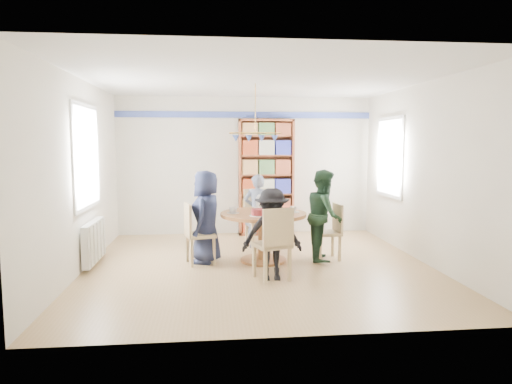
{
  "coord_description": "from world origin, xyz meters",
  "views": [
    {
      "loc": [
        -0.71,
        -6.52,
        1.8
      ],
      "look_at": [
        0.0,
        0.4,
        1.05
      ],
      "focal_mm": 32.0,
      "sensor_mm": 36.0,
      "label": 1
    }
  ],
  "objects": [
    {
      "name": "tableware",
      "position": [
        0.07,
        0.28,
        0.81
      ],
      "size": [
        1.11,
        1.11,
        0.29
      ],
      "color": "white",
      "rests_on": "dining_table"
    },
    {
      "name": "ground",
      "position": [
        0.0,
        0.0,
        0.0
      ],
      "size": [
        5.0,
        5.0,
        0.0
      ],
      "primitive_type": "plane",
      "color": "tan"
    },
    {
      "name": "bookshelf",
      "position": [
        0.4,
        2.34,
        1.11
      ],
      "size": [
        1.08,
        0.32,
        2.26
      ],
      "color": "brown",
      "rests_on": "ground"
    },
    {
      "name": "room_shell",
      "position": [
        -0.26,
        0.87,
        1.65
      ],
      "size": [
        5.0,
        5.0,
        5.0
      ],
      "color": "white",
      "rests_on": "ground"
    },
    {
      "name": "dining_table",
      "position": [
        0.1,
        0.25,
        0.56
      ],
      "size": [
        1.3,
        1.3,
        0.75
      ],
      "color": "brown",
      "rests_on": "ground"
    },
    {
      "name": "chair_left",
      "position": [
        -0.93,
        0.19,
        0.51
      ],
      "size": [
        0.49,
        0.49,
        0.92
      ],
      "color": "tan",
      "rests_on": "ground"
    },
    {
      "name": "person_near",
      "position": [
        0.1,
        -0.69,
        0.61
      ],
      "size": [
        0.81,
        0.49,
        1.21
      ],
      "primitive_type": "imported",
      "rotation": [
        0.0,
        0.0,
        -0.05
      ],
      "color": "black",
      "rests_on": "ground"
    },
    {
      "name": "person_far",
      "position": [
        0.1,
        1.17,
        0.64
      ],
      "size": [
        0.51,
        0.38,
        1.27
      ],
      "primitive_type": "imported",
      "rotation": [
        0.0,
        0.0,
        2.98
      ],
      "color": "gray",
      "rests_on": "ground"
    },
    {
      "name": "person_right",
      "position": [
        1.04,
        0.25,
        0.7
      ],
      "size": [
        0.64,
        0.76,
        1.4
      ],
      "primitive_type": "imported",
      "rotation": [
        0.0,
        0.0,
        1.4
      ],
      "color": "black",
      "rests_on": "ground"
    },
    {
      "name": "chair_near",
      "position": [
        0.12,
        -0.75,
        0.54
      ],
      "size": [
        0.54,
        0.54,
        0.97
      ],
      "color": "tan",
      "rests_on": "ground"
    },
    {
      "name": "radiator",
      "position": [
        -2.42,
        0.3,
        0.35
      ],
      "size": [
        0.12,
        1.0,
        0.6
      ],
      "color": "silver",
      "rests_on": "ground"
    },
    {
      "name": "person_left",
      "position": [
        -0.76,
        0.28,
        0.7
      ],
      "size": [
        0.6,
        0.77,
        1.39
      ],
      "primitive_type": "imported",
      "rotation": [
        0.0,
        0.0,
        -1.83
      ],
      "color": "#1A1F39",
      "rests_on": "ground"
    },
    {
      "name": "chair_far",
      "position": [
        0.13,
        1.29,
        0.55
      ],
      "size": [
        0.52,
        0.52,
        1.0
      ],
      "color": "tan",
      "rests_on": "ground"
    },
    {
      "name": "chair_right",
      "position": [
        1.16,
        0.29,
        0.48
      ],
      "size": [
        0.41,
        0.41,
        0.86
      ],
      "color": "tan",
      "rests_on": "ground"
    }
  ]
}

